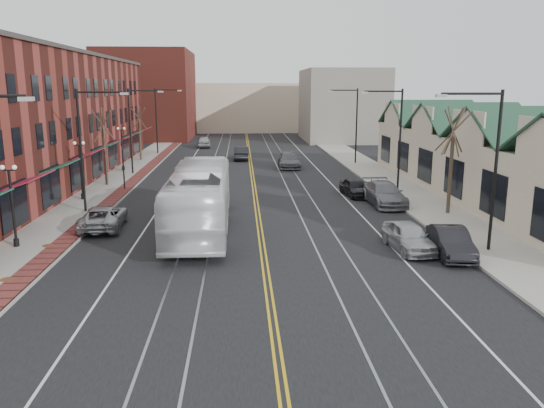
{
  "coord_description": "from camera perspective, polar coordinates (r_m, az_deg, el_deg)",
  "views": [
    {
      "loc": [
        -1.08,
        -19.22,
        8.24
      ],
      "look_at": [
        0.6,
        9.04,
        2.0
      ],
      "focal_mm": 35.0,
      "sensor_mm": 36.0,
      "label": 1
    }
  ],
  "objects": [
    {
      "name": "lamppost_l_2",
      "position": [
        41.38,
        -19.85,
        3.3
      ],
      "size": [
        0.84,
        0.28,
        4.27
      ],
      "color": "black",
      "rests_on": "sidewalk_left"
    },
    {
      "name": "distant_car_left",
      "position": [
        61.9,
        -3.32,
        5.49
      ],
      "size": [
        1.66,
        4.74,
        1.56
      ],
      "primitive_type": "imported",
      "rotation": [
        0.0,
        0.0,
        3.14
      ],
      "color": "black",
      "rests_on": "ground"
    },
    {
      "name": "traffic_signal",
      "position": [
        44.65,
        -15.73,
        4.38
      ],
      "size": [
        0.18,
        0.15,
        3.8
      ],
      "color": "black",
      "rests_on": "sidewalk_left"
    },
    {
      "name": "distant_car_right",
      "position": [
        55.7,
        1.83,
        4.73
      ],
      "size": [
        2.33,
        5.45,
        1.57
      ],
      "primitive_type": "imported",
      "rotation": [
        0.0,
        0.0,
        -0.02
      ],
      "color": "#5A5960",
      "rests_on": "ground"
    },
    {
      "name": "tree_left_near",
      "position": [
        46.88,
        -17.58,
        6.07
      ],
      "size": [
        1.78,
        1.37,
        6.48
      ],
      "color": "#382B21",
      "rests_on": "sidewalk_left"
    },
    {
      "name": "streetlight_r_2",
      "position": [
        58.58,
        8.66,
        9.15
      ],
      "size": [
        3.33,
        0.25,
        8.0
      ],
      "color": "black",
      "rests_on": "sidewalk_right"
    },
    {
      "name": "backdrop_left",
      "position": [
        90.47,
        -13.15,
        11.33
      ],
      "size": [
        14.0,
        18.0,
        14.0
      ],
      "primitive_type": "cube",
      "color": "maroon",
      "rests_on": "ground"
    },
    {
      "name": "building_right",
      "position": [
        44.02,
        22.38,
        3.74
      ],
      "size": [
        8.0,
        36.0,
        4.6
      ],
      "primitive_type": "cube",
      "color": "#BFAB93",
      "rests_on": "ground"
    },
    {
      "name": "tree_right_mid",
      "position": [
        36.17,
        18.75,
        4.64
      ],
      "size": [
        1.9,
        1.46,
        6.93
      ],
      "color": "#382B21",
      "rests_on": "sidewalk_right"
    },
    {
      "name": "lamppost_l_3",
      "position": [
        54.83,
        -15.8,
        5.64
      ],
      "size": [
        0.84,
        0.28,
        4.27
      ],
      "color": "black",
      "rests_on": "sidewalk_left"
    },
    {
      "name": "distant_car_far",
      "position": [
        75.38,
        -7.32,
        6.65
      ],
      "size": [
        1.99,
        4.62,
        1.55
      ],
      "primitive_type": "imported",
      "rotation": [
        0.0,
        0.0,
        3.18
      ],
      "color": "#989B9E",
      "rests_on": "ground"
    },
    {
      "name": "sidewalk_right",
      "position": [
        42.14,
        14.75,
        0.84
      ],
      "size": [
        4.0,
        120.0,
        0.15
      ],
      "primitive_type": "cube",
      "color": "gray",
      "rests_on": "ground"
    },
    {
      "name": "streetlight_r_1",
      "position": [
        43.08,
        13.08,
        7.84
      ],
      "size": [
        3.33,
        0.25,
        8.0
      ],
      "color": "black",
      "rests_on": "sidewalk_right"
    },
    {
      "name": "transit_bus",
      "position": [
        31.16,
        -7.76,
        0.57
      ],
      "size": [
        3.26,
        13.63,
        3.79
      ],
      "primitive_type": "imported",
      "rotation": [
        0.0,
        0.0,
        3.15
      ],
      "color": "white",
      "rests_on": "ground"
    },
    {
      "name": "parked_car_d",
      "position": [
        41.46,
        8.95,
        1.78
      ],
      "size": [
        2.12,
        4.2,
        1.37
      ],
      "primitive_type": "imported",
      "rotation": [
        0.0,
        0.0,
        0.13
      ],
      "color": "black",
      "rests_on": "ground"
    },
    {
      "name": "backdrop_right",
      "position": [
        85.78,
        7.53,
        10.5
      ],
      "size": [
        12.0,
        16.0,
        11.0
      ],
      "primitive_type": "cube",
      "color": "slate",
      "rests_on": "ground"
    },
    {
      "name": "streetlight_r_0",
      "position": [
        28.17,
        22.21,
        4.96
      ],
      "size": [
        3.33,
        0.25,
        8.0
      ],
      "color": "black",
      "rests_on": "sidewalk_right"
    },
    {
      "name": "streetlight_l_2",
      "position": [
        52.28,
        -14.55,
        8.52
      ],
      "size": [
        3.33,
        0.25,
        8.0
      ],
      "color": "black",
      "rests_on": "sidewalk_left"
    },
    {
      "name": "sidewalk_left",
      "position": [
        41.52,
        -18.58,
        0.43
      ],
      "size": [
        4.0,
        120.0,
        0.15
      ],
      "primitive_type": "cube",
      "color": "gray",
      "rests_on": "ground"
    },
    {
      "name": "parked_car_a",
      "position": [
        28.21,
        14.46,
        -3.4
      ],
      "size": [
        2.07,
        4.44,
        1.47
      ],
      "primitive_type": "imported",
      "rotation": [
        0.0,
        0.0,
        0.08
      ],
      "color": "#A3A5AA",
      "rests_on": "ground"
    },
    {
      "name": "parked_car_c",
      "position": [
        38.72,
        11.98,
        1.09
      ],
      "size": [
        2.43,
        5.64,
        1.62
      ],
      "primitive_type": "imported",
      "rotation": [
        0.0,
        0.0,
        0.03
      ],
      "color": "slate",
      "rests_on": "ground"
    },
    {
      "name": "building_left",
      "position": [
        49.65,
        -24.82,
        8.14
      ],
      "size": [
        10.0,
        50.0,
        11.0
      ],
      "primitive_type": "cube",
      "color": "maroon",
      "rests_on": "ground"
    },
    {
      "name": "manhole_mid",
      "position": [
        25.72,
        -26.59,
        -7.26
      ],
      "size": [
        0.6,
        0.6,
        0.02
      ],
      "primitive_type": "cylinder",
      "color": "#592D19",
      "rests_on": "sidewalk_left"
    },
    {
      "name": "tree_left_far",
      "position": [
        62.47,
        -14.04,
        7.51
      ],
      "size": [
        1.66,
        1.28,
        6.02
      ],
      "color": "#382B21",
      "rests_on": "sidewalk_left"
    },
    {
      "name": "manhole_far",
      "position": [
        30.14,
        -22.94,
        -4.13
      ],
      "size": [
        0.6,
        0.6,
        0.02
      ],
      "primitive_type": "cylinder",
      "color": "#592D19",
      "rests_on": "sidewalk_left"
    },
    {
      "name": "lamppost_l_1",
      "position": [
        30.24,
        -26.12,
        -0.37
      ],
      "size": [
        0.84,
        0.28,
        4.27
      ],
      "color": "black",
      "rests_on": "sidewalk_left"
    },
    {
      "name": "parked_car_b",
      "position": [
        27.83,
        18.69,
        -3.92
      ],
      "size": [
        2.02,
        4.53,
        1.44
      ],
      "primitive_type": "imported",
      "rotation": [
        0.0,
        0.0,
        -0.12
      ],
      "color": "black",
      "rests_on": "ground"
    },
    {
      "name": "parked_suv",
      "position": [
        33.09,
        -17.69,
        -1.34
      ],
      "size": [
        2.64,
        5.17,
        1.4
      ],
      "primitive_type": "imported",
      "rotation": [
        0.0,
        0.0,
        3.21
      ],
      "color": "#A3A5AA",
      "rests_on": "ground"
    },
    {
      "name": "ground",
      "position": [
        20.94,
        -0.17,
        -10.75
      ],
      "size": [
        160.0,
        160.0,
        0.0
      ],
      "primitive_type": "plane",
      "color": "black",
      "rests_on": "ground"
    },
    {
      "name": "backdrop_mid",
      "position": [
        104.29,
        -2.85,
        10.36
      ],
      "size": [
        22.0,
        14.0,
        9.0
      ],
      "primitive_type": "cube",
      "color": "#BFAB93",
      "rests_on": "ground"
    },
    {
      "name": "streetlight_l_3",
      "position": [
        68.03,
        -11.98,
        9.46
      ],
      "size": [
        3.33,
        0.25,
        8.0
      ],
      "color": "black",
      "rests_on": "sidewalk_left"
    },
    {
      "name": "streetlight_l_1",
      "position": [
        36.74,
        -19.26,
        6.72
      ],
      "size": [
        3.33,
        0.25,
        8.0
      ],
      "color": "black",
      "rests_on": "sidewalk_left"
    }
  ]
}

